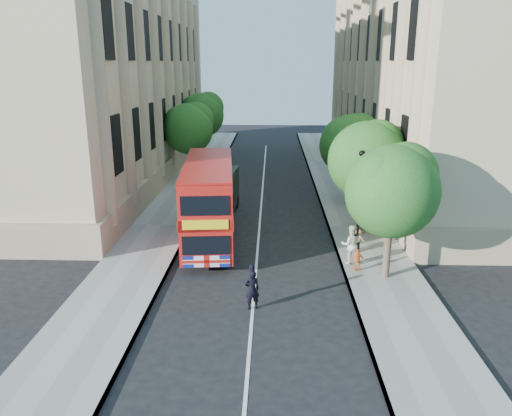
# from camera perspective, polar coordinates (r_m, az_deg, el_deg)

# --- Properties ---
(ground) EXTENTS (120.00, 120.00, 0.00)m
(ground) POSITION_cam_1_polar(r_m,az_deg,el_deg) (19.95, -0.37, -11.43)
(ground) COLOR black
(ground) RESTS_ON ground
(pavement_right) EXTENTS (3.50, 80.00, 0.12)m
(pavement_right) POSITION_cam_1_polar(r_m,az_deg,el_deg) (29.58, 11.60, -2.22)
(pavement_right) COLOR gray
(pavement_right) RESTS_ON ground
(pavement_left) EXTENTS (3.50, 80.00, 0.12)m
(pavement_left) POSITION_cam_1_polar(r_m,az_deg,el_deg) (29.85, -10.72, -2.00)
(pavement_left) COLOR gray
(pavement_left) RESTS_ON ground
(building_right) EXTENTS (12.00, 38.00, 18.00)m
(building_right) POSITION_cam_1_polar(r_m,az_deg,el_deg) (43.66, 20.03, 14.99)
(building_right) COLOR tan
(building_right) RESTS_ON ground
(building_left) EXTENTS (12.00, 38.00, 18.00)m
(building_left) POSITION_cam_1_polar(r_m,az_deg,el_deg) (44.10, -17.98, 15.17)
(building_left) COLOR tan
(building_left) RESTS_ON ground
(tree_right_near) EXTENTS (4.00, 4.00, 6.08)m
(tree_right_near) POSITION_cam_1_polar(r_m,az_deg,el_deg) (21.90, 15.40, 2.41)
(tree_right_near) COLOR #473828
(tree_right_near) RESTS_ON ground
(tree_right_mid) EXTENTS (4.20, 4.20, 6.37)m
(tree_right_mid) POSITION_cam_1_polar(r_m,az_deg,el_deg) (27.60, 12.63, 5.81)
(tree_right_mid) COLOR #473828
(tree_right_mid) RESTS_ON ground
(tree_right_far) EXTENTS (4.00, 4.00, 6.15)m
(tree_right_far) POSITION_cam_1_polar(r_m,az_deg,el_deg) (33.45, 10.77, 7.47)
(tree_right_far) COLOR #473828
(tree_right_far) RESTS_ON ground
(tree_left_far) EXTENTS (4.00, 4.00, 6.30)m
(tree_left_far) POSITION_cam_1_polar(r_m,az_deg,el_deg) (40.52, -7.71, 9.29)
(tree_left_far) COLOR #473828
(tree_left_far) RESTS_ON ground
(tree_left_back) EXTENTS (4.20, 4.20, 6.65)m
(tree_left_back) POSITION_cam_1_polar(r_m,az_deg,el_deg) (48.36, -6.17, 10.77)
(tree_left_back) COLOR #473828
(tree_left_back) RESTS_ON ground
(lamp_post) EXTENTS (0.32, 0.32, 5.16)m
(lamp_post) POSITION_cam_1_polar(r_m,az_deg,el_deg) (24.97, 11.70, 0.21)
(lamp_post) COLOR black
(lamp_post) RESTS_ON pavement_right
(double_decker_bus) EXTENTS (3.22, 9.36, 4.24)m
(double_decker_bus) POSITION_cam_1_polar(r_m,az_deg,el_deg) (26.36, -5.40, 0.96)
(double_decker_bus) COLOR #AD120C
(double_decker_bus) RESTS_ON ground
(box_van) EXTENTS (2.32, 4.93, 2.74)m
(box_van) POSITION_cam_1_polar(r_m,az_deg,el_deg) (31.38, -4.31, 1.59)
(box_van) COLOR black
(box_van) RESTS_ON ground
(police_constable) EXTENTS (0.68, 0.55, 1.61)m
(police_constable) POSITION_cam_1_polar(r_m,az_deg,el_deg) (19.60, -0.45, -9.32)
(police_constable) COLOR black
(police_constable) RESTS_ON ground
(woman_pedestrian) EXTENTS (0.94, 0.74, 1.89)m
(woman_pedestrian) POSITION_cam_1_polar(r_m,az_deg,el_deg) (23.89, 10.78, -4.12)
(woman_pedestrian) COLOR silver
(woman_pedestrian) RESTS_ON pavement_right
(child_a) EXTENTS (0.61, 0.26, 1.02)m
(child_a) POSITION_cam_1_polar(r_m,az_deg,el_deg) (23.30, 11.53, -5.84)
(child_a) COLOR orange
(child_a) RESTS_ON pavement_right
(child_b) EXTENTS (0.73, 0.48, 1.05)m
(child_b) POSITION_cam_1_polar(r_m,az_deg,el_deg) (25.94, 11.56, -3.50)
(child_b) COLOR #EAB950
(child_b) RESTS_ON pavement_right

